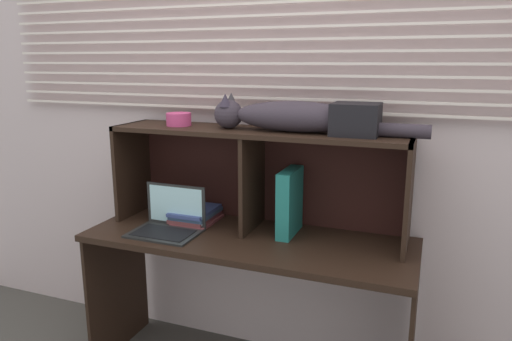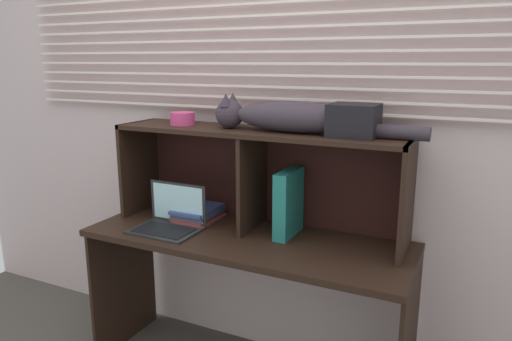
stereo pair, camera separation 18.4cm
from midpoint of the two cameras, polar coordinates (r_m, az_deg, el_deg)
back_panel_with_blinds at (r=2.40m, az=4.36°, el=6.02°), size 4.40×0.08×2.50m
desk at (r=2.30m, az=1.12°, el=-11.24°), size 1.54×0.56×0.75m
hutch_shelf_unit at (r=2.27m, az=2.65°, el=1.22°), size 1.42×0.31×0.49m
cat at (r=2.15m, az=6.45°, el=6.40°), size 0.97×0.17×0.17m
laptop at (r=2.35m, az=-8.12°, el=-5.96°), size 0.32×0.23×0.22m
binder_upright at (r=2.23m, az=6.32°, el=-3.93°), size 0.06×0.23×0.31m
book_stack at (r=2.47m, az=-4.80°, el=-5.17°), size 0.20×0.26×0.07m
small_basket at (r=2.40m, az=-6.65°, el=6.21°), size 0.12×0.12×0.06m
storage_box at (r=2.07m, az=14.21°, el=5.85°), size 0.20×0.18×0.14m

